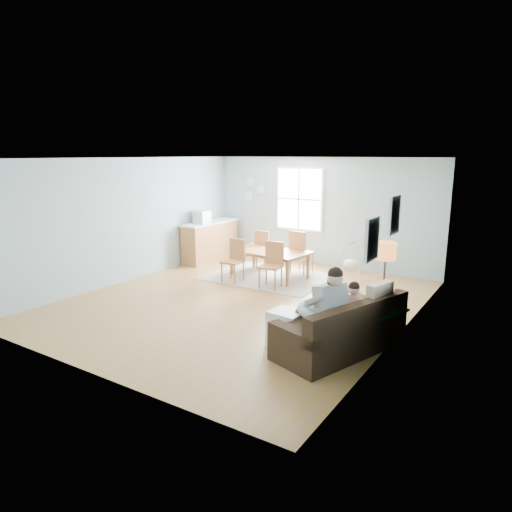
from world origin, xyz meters
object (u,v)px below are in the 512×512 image
Objects in this scene: chair_nw at (264,247)px; monitor at (202,217)px; chair_se at (272,262)px; chair_ne at (300,249)px; father at (324,307)px; toddler at (349,302)px; dining_table at (268,264)px; counter at (210,241)px; storage_cube at (286,328)px; chair_sw at (235,258)px; baby_swing at (351,263)px; floor_lamp at (385,259)px; sofa at (343,333)px.

monitor is (-1.69, -0.32, 0.65)m from chair_nw.
chair_ne is at bearing 91.57° from chair_se.
father is 3.66× the size of monitor.
monitor is at bearing 149.71° from toddler.
dining_table is 2.32m from counter.
toddler reaches higher than chair_nw.
dining_table is at bearing 125.18° from storage_cube.
chair_sw is at bearing 149.58° from toddler.
toddler is (0.20, 0.43, -0.02)m from father.
storage_cube is at bearing -38.10° from monitor.
chair_se is at bearing 140.58° from toddler.
chair_sw is at bearing -144.08° from baby_swing.
monitor reaches higher than storage_cube.
dining_table is 2.08× the size of baby_swing.
floor_lamp reaches higher than monitor.
floor_lamp is at bearing -35.68° from chair_nw.
chair_ne is (-2.84, 2.74, -0.65)m from floor_lamp.
chair_sw is 2.21m from counter.
floor_lamp is at bearing -26.59° from counter.
storage_cube is 4.65m from chair_nw.
father is 6.28m from counter.
counter is (-5.20, 3.58, 0.24)m from sofa.
chair_sw is 2.11m from monitor.
chair_sw is (-3.45, 2.02, -0.15)m from toddler.
sofa reaches higher than dining_table.
chair_nw is at bearing 91.83° from chair_sw.
chair_nw is 0.93× the size of chair_ne.
monitor is at bearing 148.14° from sofa.
dining_table is 1.87× the size of chair_sw.
chair_se is 3.01m from counter.
sofa is 1.44× the size of floor_lamp.
chair_ne reaches higher than chair_se.
chair_nw is at bearing 10.71° from monitor.
storage_cube is 4.02m from baby_swing.
floor_lamp is at bearing -23.65° from monitor.
floor_lamp is at bearing -44.02° from chair_ne.
father is at bearing -0.38° from storage_cube.
counter is at bearing 179.72° from chair_ne.
sofa is 2.26× the size of chair_nw.
floor_lamp is at bearing -20.46° from chair_sw.
sofa is 4.17m from dining_table.
monitor is at bearing -172.13° from baby_swing.
father reaches higher than chair_nw.
chair_ne is at bearing 121.60° from father.
baby_swing is at bearing 2.71° from counter.
chair_sw is (-3.46, 2.22, 0.25)m from sofa.
storage_cube is at bearing -65.23° from chair_ne.
floor_lamp reaches higher than sofa.
sofa is 0.52m from father.
toddler is 4.00m from chair_sw.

